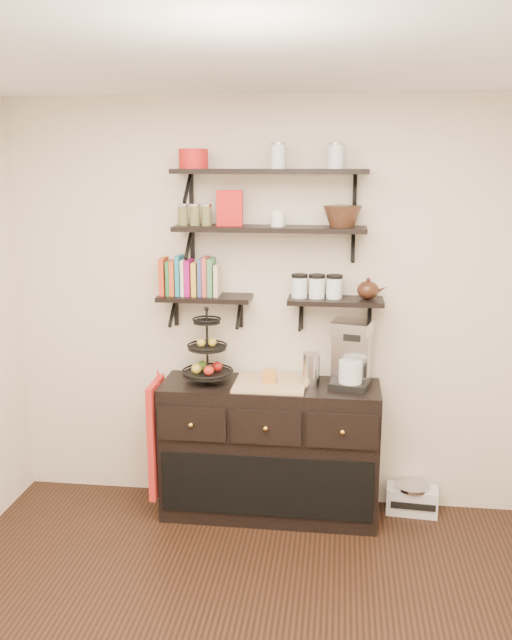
# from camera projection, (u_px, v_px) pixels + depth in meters

# --- Properties ---
(ceiling) EXTENTS (3.50, 3.50, 0.02)m
(ceiling) POSITION_uv_depth(u_px,v_px,m) (224.00, 45.00, 2.47)
(ceiling) COLOR white
(ceiling) RESTS_ON back_wall
(back_wall) EXTENTS (3.50, 0.02, 2.70)m
(back_wall) POSITION_uv_depth(u_px,v_px,m) (271.00, 308.00, 4.46)
(back_wall) COLOR silver
(back_wall) RESTS_ON ground
(shelf_top) EXTENTS (1.20, 0.27, 0.23)m
(shelf_top) POSITION_uv_depth(u_px,v_px,m) (270.00, 172.00, 4.14)
(shelf_top) COLOR black
(shelf_top) RESTS_ON back_wall
(shelf_mid) EXTENTS (1.20, 0.27, 0.23)m
(shelf_mid) POSITION_uv_depth(u_px,v_px,m) (270.00, 229.00, 4.22)
(shelf_mid) COLOR black
(shelf_mid) RESTS_ON back_wall
(shelf_low_left) EXTENTS (0.60, 0.25, 0.23)m
(shelf_low_left) POSITION_uv_depth(u_px,v_px,m) (205.00, 299.00, 4.38)
(shelf_low_left) COLOR black
(shelf_low_left) RESTS_ON back_wall
(shelf_low_right) EXTENTS (0.60, 0.25, 0.23)m
(shelf_low_right) POSITION_uv_depth(u_px,v_px,m) (335.00, 302.00, 4.28)
(shelf_low_right) COLOR black
(shelf_low_right) RESTS_ON back_wall
(cookbooks) EXTENTS (0.40, 0.15, 0.26)m
(cookbooks) POSITION_uv_depth(u_px,v_px,m) (195.00, 277.00, 4.36)
(cookbooks) COLOR #C33C1E
(cookbooks) RESTS_ON shelf_low_left
(glass_canisters) EXTENTS (0.32, 0.10, 0.13)m
(glass_canisters) POSITION_uv_depth(u_px,v_px,m) (317.00, 288.00, 4.27)
(glass_canisters) COLOR silver
(glass_canisters) RESTS_ON shelf_low_right
(sideboard) EXTENTS (1.40, 0.50, 0.92)m
(sideboard) POSITION_uv_depth(u_px,v_px,m) (270.00, 449.00, 4.44)
(sideboard) COLOR black
(sideboard) RESTS_ON floor
(fruit_stand) EXTENTS (0.32, 0.32, 0.48)m
(fruit_stand) POSITION_uv_depth(u_px,v_px,m) (208.00, 357.00, 4.35)
(fruit_stand) COLOR black
(fruit_stand) RESTS_ON sideboard
(candle) EXTENTS (0.08, 0.08, 0.08)m
(candle) POSITION_uv_depth(u_px,v_px,m) (270.00, 376.00, 4.32)
(candle) COLOR #BA772A
(candle) RESTS_ON sideboard
(coffee_maker) EXTENTS (0.28, 0.28, 0.43)m
(coffee_maker) POSITION_uv_depth(u_px,v_px,m) (351.00, 355.00, 4.26)
(coffee_maker) COLOR black
(coffee_maker) RESTS_ON sideboard
(thermal_carafe) EXTENTS (0.11, 0.11, 0.22)m
(thermal_carafe) POSITION_uv_depth(u_px,v_px,m) (311.00, 370.00, 4.26)
(thermal_carafe) COLOR silver
(thermal_carafe) RESTS_ON sideboard
(apron) EXTENTS (0.04, 0.32, 0.76)m
(apron) POSITION_uv_depth(u_px,v_px,m) (157.00, 437.00, 4.41)
(apron) COLOR #B62913
(apron) RESTS_ON sideboard
(radio) EXTENTS (0.35, 0.24, 0.20)m
(radio) POSITION_uv_depth(u_px,v_px,m) (412.00, 499.00, 4.51)
(radio) COLOR silver
(radio) RESTS_ON floor
(recipe_box) EXTENTS (0.16, 0.07, 0.22)m
(recipe_box) POSITION_uv_depth(u_px,v_px,m) (230.00, 208.00, 4.22)
(recipe_box) COLOR red
(recipe_box) RESTS_ON shelf_mid
(walnut_bowl) EXTENTS (0.24, 0.24, 0.13)m
(walnut_bowl) POSITION_uv_depth(u_px,v_px,m) (342.00, 216.00, 4.14)
(walnut_bowl) COLOR black
(walnut_bowl) RESTS_ON shelf_mid
(ramekins) EXTENTS (0.09, 0.09, 0.10)m
(ramekins) POSITION_uv_depth(u_px,v_px,m) (278.00, 219.00, 4.19)
(ramekins) COLOR white
(ramekins) RESTS_ON shelf_mid
(teapot) EXTENTS (0.20, 0.17, 0.14)m
(teapot) POSITION_uv_depth(u_px,v_px,m) (368.00, 288.00, 4.23)
(teapot) COLOR #351B10
(teapot) RESTS_ON shelf_low_right
(red_pot) EXTENTS (0.18, 0.18, 0.12)m
(red_pot) POSITION_uv_depth(u_px,v_px,m) (193.00, 159.00, 4.18)
(red_pot) COLOR red
(red_pot) RESTS_ON shelf_top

